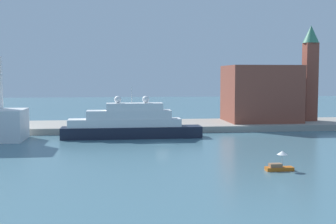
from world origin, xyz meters
name	(u,v)px	position (x,y,z in m)	size (l,w,h in m)	color
ground	(163,144)	(0.00, 0.00, 0.00)	(400.00, 400.00, 0.00)	slate
quay_dock	(152,126)	(0.00, 25.74, 0.73)	(110.00, 19.47, 1.46)	gray
large_yacht	(130,124)	(-6.06, 9.31, 2.98)	(29.87, 4.83, 10.97)	black
small_motorboat	(279,164)	(13.48, -26.88, 0.90)	(3.88, 1.50, 2.79)	#C66019
work_barge	(78,137)	(-17.07, 10.67, 0.30)	(5.40, 1.72, 0.61)	silver
harbor_building	(261,93)	(28.68, 26.94, 8.72)	(17.99, 15.03, 14.52)	brown
bell_tower	(310,69)	(41.94, 26.79, 15.10)	(4.23, 4.23, 25.01)	brown
parked_car	(95,122)	(-14.16, 23.75, 2.05)	(3.95, 1.88, 1.38)	#B21E1E
person_figure	(120,123)	(-8.11, 17.93, 2.24)	(0.36, 0.36, 1.70)	#334C8C
mooring_bollard	(159,125)	(1.00, 16.88, 1.88)	(0.49, 0.49, 0.86)	black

